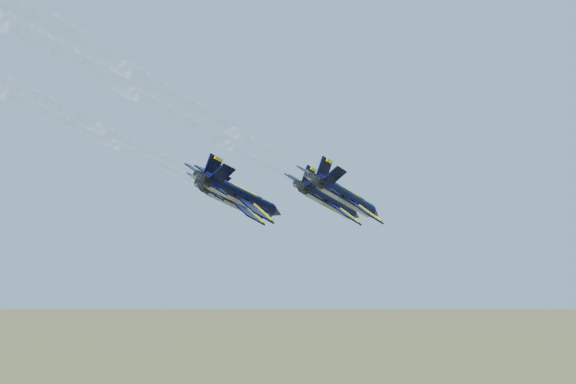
% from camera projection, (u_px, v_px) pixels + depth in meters
% --- Properties ---
extents(jet_lead, '(12.14, 19.10, 8.31)m').
position_uv_depth(jet_lead, '(329.00, 201.00, 124.20)').
color(jet_lead, black).
extents(jet_left, '(12.14, 19.10, 8.31)m').
position_uv_depth(jet_left, '(236.00, 200.00, 122.82)').
color(jet_left, black).
extents(jet_right, '(12.14, 19.10, 8.31)m').
position_uv_depth(jet_right, '(347.00, 197.00, 111.16)').
color(jet_right, black).
extents(jet_slot, '(12.14, 19.10, 8.31)m').
position_uv_depth(jet_slot, '(241.00, 195.00, 107.87)').
color(jet_slot, black).
extents(smoke_trail_lead, '(32.62, 66.82, 3.33)m').
position_uv_depth(smoke_trail_lead, '(18.00, 181.00, 79.76)').
color(smoke_trail_lead, white).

